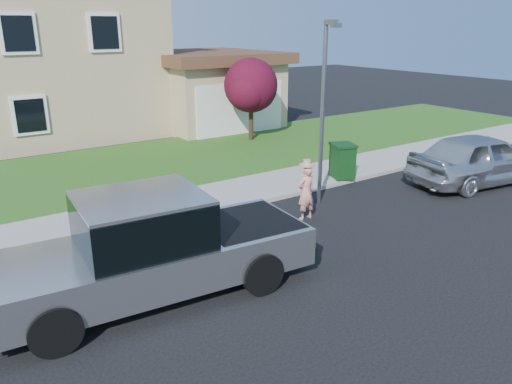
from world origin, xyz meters
TOP-DOWN VIEW (x-y plane):
  - ground at (0.00, 0.00)m, footprint 80.00×80.00m
  - curb at (1.00, 2.90)m, footprint 40.00×0.20m
  - sidewalk at (1.00, 4.00)m, footprint 40.00×2.00m
  - lawn at (1.00, 8.50)m, footprint 40.00×7.00m
  - house at (1.31, 16.38)m, footprint 14.00×11.30m
  - pickup_truck at (-2.75, -0.11)m, footprint 6.32×2.64m
  - woman at (2.17, 1.24)m, footprint 0.55×0.39m
  - sedan at (8.77, 0.42)m, footprint 5.19×2.76m
  - ornamental_tree at (6.20, 9.66)m, footprint 2.55×2.30m
  - trash_bin at (5.30, 3.10)m, footprint 0.91×0.97m
  - street_lamp at (3.31, 1.95)m, footprint 0.32×0.66m

SIDE VIEW (x-z plane):
  - ground at x=0.00m, z-range 0.00..0.00m
  - lawn at x=1.00m, z-range 0.00..0.10m
  - curb at x=1.00m, z-range 0.00..0.12m
  - sidewalk at x=1.00m, z-range 0.00..0.15m
  - trash_bin at x=5.30m, z-range 0.16..1.28m
  - woman at x=2.17m, z-range -0.04..1.58m
  - sedan at x=8.77m, z-range 0.00..1.68m
  - pickup_truck at x=-2.75m, z-range -0.07..1.96m
  - ornamental_tree at x=6.20m, z-range 0.59..4.08m
  - street_lamp at x=3.31m, z-range 0.35..5.39m
  - house at x=1.31m, z-range -0.26..6.59m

